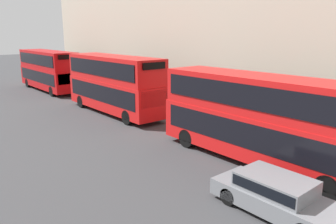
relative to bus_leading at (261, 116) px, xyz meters
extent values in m
cube|color=red|center=(0.00, 0.01, -0.92)|extent=(2.55, 10.81, 2.07)
cube|color=red|center=(0.00, 0.01, 0.99)|extent=(2.50, 10.59, 1.75)
cube|color=black|center=(0.00, 0.01, -0.67)|extent=(2.59, 9.94, 1.16)
cube|color=black|center=(0.00, 0.01, 1.08)|extent=(2.59, 9.94, 1.05)
cylinder|color=black|center=(-1.12, -3.80, -1.80)|extent=(0.30, 1.00, 1.00)
cylinder|color=black|center=(-1.12, 3.81, -1.80)|extent=(0.30, 1.00, 1.00)
cylinder|color=black|center=(1.13, 3.81, -1.80)|extent=(0.30, 1.00, 1.00)
cube|color=red|center=(0.00, 13.14, -0.86)|extent=(2.55, 10.15, 2.19)
cube|color=red|center=(0.00, 13.14, 1.16)|extent=(2.50, 9.94, 1.85)
cube|color=black|center=(0.00, 13.14, -0.60)|extent=(2.59, 9.34, 1.22)
cube|color=black|center=(0.00, 13.14, 1.25)|extent=(2.59, 9.34, 1.11)
cube|color=black|center=(0.00, 8.10, -0.42)|extent=(2.17, 0.06, 1.09)
cube|color=black|center=(0.00, 8.10, 1.71)|extent=(1.78, 0.06, 0.44)
cylinder|color=black|center=(-1.12, 9.67, -1.80)|extent=(0.30, 1.00, 1.00)
cylinder|color=black|center=(1.13, 9.67, -1.80)|extent=(0.30, 1.00, 1.00)
cylinder|color=black|center=(-1.12, 16.62, -1.80)|extent=(0.30, 1.00, 1.00)
cylinder|color=black|center=(1.13, 16.62, -1.80)|extent=(0.30, 1.00, 1.00)
cube|color=#B20C0F|center=(0.00, 26.63, -0.93)|extent=(2.55, 10.50, 2.06)
cube|color=#B20C0F|center=(0.00, 26.63, 1.01)|extent=(2.50, 10.29, 1.80)
cube|color=black|center=(0.00, 26.63, -0.68)|extent=(2.59, 9.66, 1.15)
cube|color=black|center=(0.00, 26.63, 1.10)|extent=(2.59, 9.66, 1.08)
cube|color=black|center=(0.00, 21.41, -0.51)|extent=(2.17, 0.06, 1.03)
cube|color=black|center=(0.00, 21.41, 1.55)|extent=(1.78, 0.06, 0.43)
cylinder|color=black|center=(-1.12, 22.98, -1.80)|extent=(0.30, 1.00, 1.00)
cylinder|color=black|center=(1.13, 22.98, -1.80)|extent=(0.30, 1.00, 1.00)
cylinder|color=black|center=(-1.12, 30.28, -1.80)|extent=(0.30, 1.00, 1.00)
cylinder|color=black|center=(1.13, 30.28, -1.80)|extent=(0.30, 1.00, 1.00)
cube|color=slate|center=(-3.40, -3.08, -1.82)|extent=(1.83, 4.49, 0.60)
cube|color=slate|center=(-3.40, -2.97, -1.25)|extent=(1.61, 2.47, 0.55)
cube|color=black|center=(-3.40, -2.97, -1.22)|extent=(1.65, 2.35, 0.35)
cylinder|color=black|center=(-2.59, -4.52, -1.98)|extent=(0.22, 0.64, 0.64)
cylinder|color=black|center=(-4.21, -1.64, -1.98)|extent=(0.22, 0.64, 0.64)
cylinder|color=black|center=(-2.59, -1.64, -1.98)|extent=(0.22, 0.64, 0.64)
camera|label=1|loc=(-12.81, -8.44, 3.75)|focal=35.00mm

